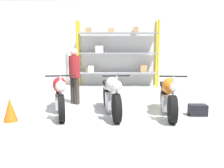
% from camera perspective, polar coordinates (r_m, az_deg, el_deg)
% --- Properties ---
extents(ground_plane, '(30.00, 30.00, 0.00)m').
position_cam_1_polar(ground_plane, '(6.48, -0.08, -6.69)').
color(ground_plane, '#B2B7B7').
extents(back_wall, '(30.00, 0.08, 3.60)m').
position_cam_1_polar(back_wall, '(10.90, 0.51, 9.26)').
color(back_wall, silver).
rests_on(back_wall, ground_plane).
extents(shelving_rack, '(3.39, 0.63, 2.73)m').
position_cam_1_polar(shelving_rack, '(10.54, 0.91, 7.12)').
color(shelving_rack, gold).
rests_on(shelving_rack, ground_plane).
extents(motorcycle_red, '(0.87, 2.14, 1.08)m').
position_cam_1_polar(motorcycle_red, '(6.48, -11.87, -2.38)').
color(motorcycle_red, black).
rests_on(motorcycle_red, ground_plane).
extents(motorcycle_white, '(0.70, 2.11, 1.08)m').
position_cam_1_polar(motorcycle_white, '(6.28, -0.15, -2.55)').
color(motorcycle_white, black).
rests_on(motorcycle_white, ground_plane).
extents(motorcycle_orange, '(0.61, 1.99, 1.08)m').
position_cam_1_polar(motorcycle_orange, '(6.37, 12.74, -2.71)').
color(motorcycle_orange, black).
rests_on(motorcycle_orange, ground_plane).
extents(person_browsing, '(0.44, 0.44, 1.65)m').
position_cam_1_polar(person_browsing, '(7.40, -8.58, 2.83)').
color(person_browsing, '#38332D').
rests_on(person_browsing, ground_plane).
extents(toolbox, '(0.44, 0.26, 0.28)m').
position_cam_1_polar(toolbox, '(6.60, 19.00, -5.63)').
color(toolbox, black).
rests_on(toolbox, ground_plane).
extents(traffic_cone, '(0.32, 0.32, 0.55)m').
position_cam_1_polar(traffic_cone, '(6.21, -22.27, -5.45)').
color(traffic_cone, orange).
rests_on(traffic_cone, ground_plane).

